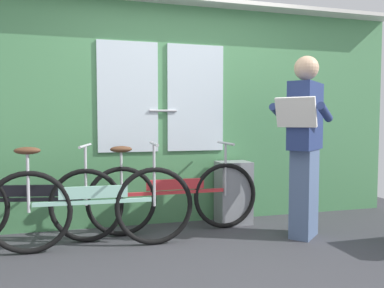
# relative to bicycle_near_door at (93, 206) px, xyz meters

# --- Properties ---
(ground_plane) EXTENTS (5.95, 4.40, 0.04)m
(ground_plane) POSITION_rel_bicycle_near_door_xyz_m (0.91, -0.72, -0.38)
(ground_plane) COLOR #38383D
(train_door_wall) EXTENTS (4.95, 0.28, 2.29)m
(train_door_wall) POSITION_rel_bicycle_near_door_xyz_m (0.90, 0.67, 0.83)
(train_door_wall) COLOR #4C8C56
(train_door_wall) RESTS_ON ground_plane
(bicycle_near_door) EXTENTS (1.68, 0.44, 0.88)m
(bicycle_near_door) POSITION_rel_bicycle_near_door_xyz_m (0.00, 0.00, 0.00)
(bicycle_near_door) COLOR black
(bicycle_near_door) RESTS_ON ground_plane
(bicycle_leaning_behind) EXTENTS (1.67, 0.44, 0.86)m
(bicycle_leaning_behind) POSITION_rel_bicycle_near_door_xyz_m (0.76, 0.30, -0.01)
(bicycle_leaning_behind) COLOR black
(bicycle_leaning_behind) RESTS_ON ground_plane
(bicycle_by_pole) EXTENTS (1.60, 0.49, 0.86)m
(bicycle_by_pole) POSITION_rel_bicycle_near_door_xyz_m (-0.54, 0.30, -0.01)
(bicycle_by_pole) COLOR black
(bicycle_by_pole) RESTS_ON ground_plane
(passenger_reading_newspaper) EXTENTS (0.61, 0.60, 1.65)m
(passenger_reading_newspaper) POSITION_rel_bicycle_near_door_xyz_m (1.87, -0.15, 0.51)
(passenger_reading_newspaper) COLOR slate
(passenger_reading_newspaper) RESTS_ON ground_plane
(trash_bin_by_wall) EXTENTS (0.34, 0.28, 0.65)m
(trash_bin_by_wall) POSITION_rel_bicycle_near_door_xyz_m (1.42, 0.46, -0.04)
(trash_bin_by_wall) COLOR gray
(trash_bin_by_wall) RESTS_ON ground_plane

